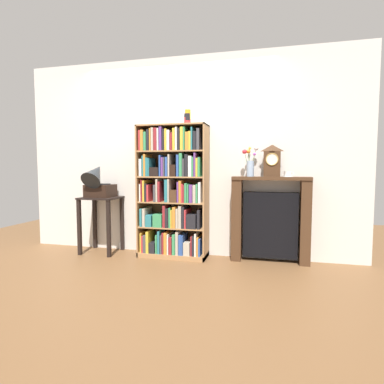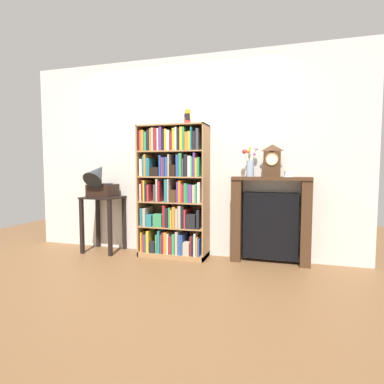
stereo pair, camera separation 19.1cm
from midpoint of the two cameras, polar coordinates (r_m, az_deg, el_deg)
The scene contains 10 objects.
ground_plane at distance 4.14m, azimuth -2.38°, elevation -11.92°, with size 7.57×6.40×0.02m, color brown.
wall_back at distance 4.22m, azimuth 0.23°, elevation 6.40°, with size 4.57×0.08×2.60m, color silver.
bookshelf at distance 4.04m, azimuth -2.06°, elevation -0.27°, with size 0.89×0.35×1.69m.
cup_stack at distance 4.03m, azimuth 0.56°, elevation 13.51°, with size 0.08×0.08×0.20m.
side_table_left at distance 4.47m, azimuth -14.61°, elevation -3.59°, with size 0.49×0.44×0.76m.
gramophone at distance 4.38m, azimuth -15.15°, elevation 1.87°, with size 0.33×0.48×0.52m.
fireplace_mantel at distance 3.96m, azimuth 15.38°, elevation -5.03°, with size 0.93×0.23×1.05m.
mantel_clock at distance 3.89m, azimuth 15.70°, elevation 5.50°, with size 0.20×0.14×0.38m.
flower_vase at distance 3.90m, azimuth 11.92°, elevation 5.00°, with size 0.19×0.14×0.37m.
teacup_with_saucer at distance 3.89m, azimuth 18.39°, elevation 3.05°, with size 0.14×0.13×0.07m.
Camera 2 is at (1.39, -3.73, 1.16)m, focal length 29.42 mm.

